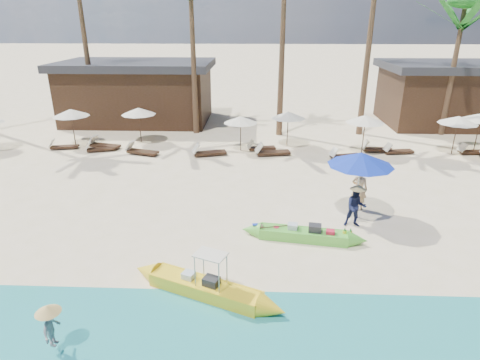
{
  "coord_description": "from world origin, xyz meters",
  "views": [
    {
      "loc": [
        0.62,
        -11.69,
        7.04
      ],
      "look_at": [
        0.06,
        2.0,
        1.54
      ],
      "focal_mm": 30.0,
      "sensor_mm": 36.0,
      "label": 1
    }
  ],
  "objects_px": {
    "green_canoe": "(303,234)",
    "yellow_canoe": "(205,288)",
    "blue_umbrella": "(361,159)",
    "tourist": "(359,189)"
  },
  "relations": [
    {
      "from": "tourist",
      "to": "blue_umbrella",
      "type": "height_order",
      "value": "blue_umbrella"
    },
    {
      "from": "yellow_canoe",
      "to": "blue_umbrella",
      "type": "relative_size",
      "value": 1.9
    },
    {
      "from": "yellow_canoe",
      "to": "blue_umbrella",
      "type": "bearing_deg",
      "value": 66.35
    },
    {
      "from": "blue_umbrella",
      "to": "yellow_canoe",
      "type": "bearing_deg",
      "value": -136.39
    },
    {
      "from": "green_canoe",
      "to": "blue_umbrella",
      "type": "bearing_deg",
      "value": 49.0
    },
    {
      "from": "green_canoe",
      "to": "blue_umbrella",
      "type": "xyz_separation_m",
      "value": [
        2.16,
        1.82,
        2.13
      ]
    },
    {
      "from": "green_canoe",
      "to": "tourist",
      "type": "distance_m",
      "value": 3.57
    },
    {
      "from": "yellow_canoe",
      "to": "blue_umbrella",
      "type": "height_order",
      "value": "blue_umbrella"
    },
    {
      "from": "green_canoe",
      "to": "yellow_canoe",
      "type": "xyz_separation_m",
      "value": [
        -3.0,
        -3.1,
        0.02
      ]
    },
    {
      "from": "green_canoe",
      "to": "yellow_canoe",
      "type": "distance_m",
      "value": 4.31
    }
  ]
}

